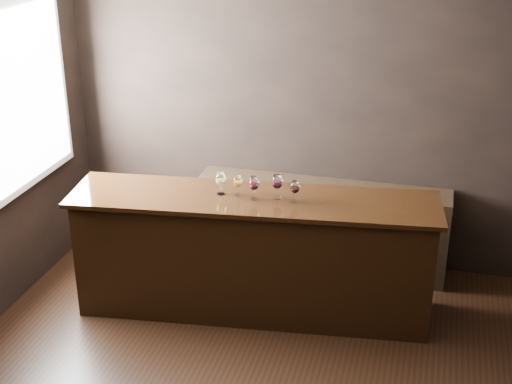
% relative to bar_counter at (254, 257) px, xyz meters
% --- Properties ---
extents(room_shell, '(5.02, 4.52, 2.81)m').
position_rel_bar_counter_xyz_m(room_shell, '(0.21, -1.02, 1.30)').
color(room_shell, black).
rests_on(room_shell, ground).
extents(bar_counter, '(2.96, 0.97, 1.02)m').
position_rel_bar_counter_xyz_m(bar_counter, '(0.00, 0.00, 0.00)').
color(bar_counter, black).
rests_on(bar_counter, ground).
extents(bar_top, '(3.06, 1.05, 0.04)m').
position_rel_bar_counter_xyz_m(bar_top, '(0.00, 0.00, 0.53)').
color(bar_top, black).
rests_on(bar_top, bar_counter).
extents(back_bar_shelf, '(2.33, 0.40, 0.84)m').
position_rel_bar_counter_xyz_m(back_bar_shelf, '(0.42, 0.90, -0.09)').
color(back_bar_shelf, black).
rests_on(back_bar_shelf, ground).
extents(glass_white, '(0.08, 0.08, 0.19)m').
position_rel_bar_counter_xyz_m(glass_white, '(-0.27, -0.00, 0.68)').
color(glass_white, white).
rests_on(glass_white, bar_top).
extents(glass_amber, '(0.07, 0.07, 0.17)m').
position_rel_bar_counter_xyz_m(glass_amber, '(-0.14, 0.02, 0.66)').
color(glass_amber, white).
rests_on(glass_amber, bar_top).
extents(glass_red_a, '(0.08, 0.08, 0.19)m').
position_rel_bar_counter_xyz_m(glass_red_a, '(0.01, -0.03, 0.68)').
color(glass_red_a, white).
rests_on(glass_red_a, bar_top).
extents(glass_red_b, '(0.09, 0.09, 0.21)m').
position_rel_bar_counter_xyz_m(glass_red_b, '(0.19, 0.04, 0.69)').
color(glass_red_b, white).
rests_on(glass_red_b, bar_top).
extents(glass_red_c, '(0.08, 0.08, 0.18)m').
position_rel_bar_counter_xyz_m(glass_red_c, '(0.34, 0.00, 0.67)').
color(glass_red_c, white).
rests_on(glass_red_c, bar_top).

